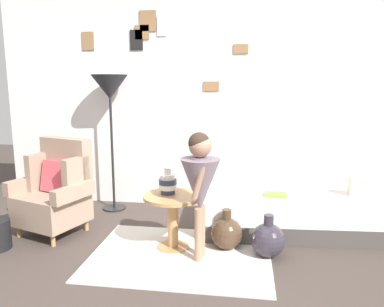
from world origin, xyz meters
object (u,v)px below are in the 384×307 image
object	(u,v)px
book_on_daybed	(276,195)
demijohn_far	(268,240)
daybed	(298,213)
demijohn_near	(226,233)
vase_striped	(168,183)
person_child	(200,180)
armchair	(56,191)
side_table	(173,211)
floor_lamp	(110,92)

from	to	relation	value
book_on_daybed	demijohn_far	bearing A→B (deg)	-100.05
daybed	book_on_daybed	world-z (taller)	book_on_daybed
demijohn_near	vase_striped	bearing A→B (deg)	-178.01
person_child	demijohn_far	xyz separation A→B (m)	(0.59, 0.14, -0.57)
vase_striped	armchair	bearing A→B (deg)	171.11
person_child	daybed	bearing A→B (deg)	39.63
armchair	person_child	xyz separation A→B (m)	(1.55, -0.42, 0.28)
side_table	floor_lamp	bearing A→B (deg)	133.12
demijohn_near	floor_lamp	bearing A→B (deg)	146.70
armchair	demijohn_far	xyz separation A→B (m)	(2.14, -0.28, -0.28)
book_on_daybed	demijohn_far	distance (m)	0.61
daybed	book_on_daybed	bearing A→B (deg)	-160.72
side_table	floor_lamp	xyz separation A→B (m)	(-0.94, 1.00, 1.06)
demijohn_near	demijohn_far	bearing A→B (deg)	-16.54
side_table	demijohn_near	size ratio (longest dim) A/B	1.42
armchair	person_child	size ratio (longest dim) A/B	0.86
floor_lamp	person_child	size ratio (longest dim) A/B	1.44
demijohn_near	armchair	bearing A→B (deg)	174.47
demijohn_far	book_on_daybed	bearing A→B (deg)	79.95
daybed	side_table	xyz separation A→B (m)	(-1.21, -0.58, 0.17)
side_table	vase_striped	bearing A→B (deg)	142.93
vase_striped	book_on_daybed	distance (m)	1.14
side_table	book_on_daybed	distance (m)	1.09
daybed	demijohn_far	world-z (taller)	daybed
vase_striped	floor_lamp	bearing A→B (deg)	132.62
armchair	demijohn_near	xyz separation A→B (m)	(1.77, -0.17, -0.29)
daybed	book_on_daybed	xyz separation A→B (m)	(-0.24, -0.08, 0.22)
armchair	daybed	distance (m)	2.52
armchair	floor_lamp	bearing A→B (deg)	66.70
person_child	book_on_daybed	world-z (taller)	person_child
book_on_daybed	person_child	bearing A→B (deg)	-135.13
armchair	side_table	xyz separation A→B (m)	(1.27, -0.23, -0.07)
armchair	demijohn_far	size ratio (longest dim) A/B	2.49
daybed	floor_lamp	size ratio (longest dim) A/B	1.19
side_table	vase_striped	xyz separation A→B (m)	(-0.05, 0.04, 0.25)
daybed	demijohn_near	size ratio (longest dim) A/B	5.09
floor_lamp	demijohn_far	size ratio (longest dim) A/B	4.19
vase_striped	demijohn_near	world-z (taller)	vase_striped
daybed	demijohn_far	distance (m)	0.72
demijohn_near	person_child	bearing A→B (deg)	-131.09
vase_striped	demijohn_far	size ratio (longest dim) A/B	0.63
daybed	side_table	size ratio (longest dim) A/B	3.58
armchair	vase_striped	distance (m)	1.24
daybed	person_child	world-z (taller)	person_child
armchair	person_child	world-z (taller)	person_child
daybed	demijohn_near	world-z (taller)	daybed
daybed	person_child	bearing A→B (deg)	-140.37
armchair	person_child	distance (m)	1.63
daybed	person_child	distance (m)	1.32
side_table	demijohn_far	bearing A→B (deg)	-3.41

